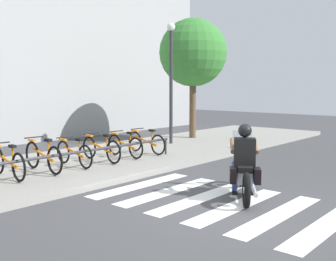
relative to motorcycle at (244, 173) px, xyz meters
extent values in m
plane|color=#424244|center=(-0.91, -0.26, -0.46)|extent=(48.00, 48.00, 0.00)
cube|color=gray|center=(-0.91, 4.78, -0.38)|extent=(24.00, 4.40, 0.15)
cube|color=white|center=(-0.69, -1.86, -0.45)|extent=(2.80, 0.40, 0.01)
cube|color=white|center=(-0.69, -1.06, -0.45)|extent=(2.80, 0.40, 0.01)
cube|color=white|center=(-0.69, -0.26, -0.45)|extent=(2.80, 0.40, 0.01)
cube|color=white|center=(-0.69, 0.54, -0.45)|extent=(2.80, 0.40, 0.01)
cube|color=white|center=(-0.69, 1.34, -0.45)|extent=(2.80, 0.40, 0.01)
cube|color=white|center=(-0.69, 2.14, -0.45)|extent=(2.80, 0.40, 0.01)
torus|color=black|center=(0.65, 0.44, -0.14)|extent=(0.59, 0.45, 0.63)
cylinder|color=silver|center=(0.65, 0.44, -0.14)|extent=(0.15, 0.15, 0.11)
torus|color=black|center=(-0.67, -0.44, -0.14)|extent=(0.59, 0.45, 0.63)
cylinder|color=silver|center=(-0.67, -0.44, -0.14)|extent=(0.15, 0.15, 0.11)
cube|color=silver|center=(-0.01, 0.00, 0.00)|extent=(0.88, 0.72, 0.28)
ellipsoid|color=black|center=(0.17, 0.12, 0.22)|extent=(0.59, 0.52, 0.22)
cube|color=black|center=(-0.19, -0.12, 0.15)|extent=(0.62, 0.54, 0.10)
cube|color=black|center=(-0.46, -0.04, 0.04)|extent=(0.33, 0.28, 0.28)
cube|color=black|center=(-0.21, -0.40, 0.04)|extent=(0.33, 0.28, 0.28)
cylinder|color=silver|center=(0.52, 0.35, 0.43)|extent=(0.37, 0.53, 0.03)
sphere|color=white|center=(0.69, 0.47, 0.23)|extent=(0.18, 0.18, 0.18)
cube|color=silver|center=(0.54, 0.37, 0.61)|extent=(0.26, 0.35, 0.32)
cylinder|color=silver|center=(-0.13, -0.30, -0.27)|extent=(0.70, 0.50, 0.08)
cube|color=black|center=(-0.13, -0.09, 0.45)|extent=(0.44, 0.48, 0.52)
sphere|color=black|center=(-0.11, -0.07, 0.85)|extent=(0.26, 0.26, 0.26)
cylinder|color=brown|center=(-0.07, 0.22, 0.53)|extent=(0.48, 0.36, 0.26)
cylinder|color=brown|center=(0.18, -0.14, 0.53)|extent=(0.48, 0.36, 0.26)
cylinder|color=navy|center=(-0.10, 0.13, 0.09)|extent=(0.44, 0.36, 0.24)
cylinder|color=navy|center=(0.00, 0.20, -0.23)|extent=(0.11, 0.11, 0.47)
cube|color=black|center=(0.03, 0.22, -0.42)|extent=(0.26, 0.22, 0.08)
cylinder|color=navy|center=(0.08, -0.14, 0.09)|extent=(0.44, 0.36, 0.24)
cylinder|color=navy|center=(0.18, -0.07, -0.23)|extent=(0.11, 0.11, 0.47)
cube|color=black|center=(0.21, -0.05, -0.42)|extent=(0.26, 0.22, 0.08)
torus|color=black|center=(-2.58, 3.84, 0.01)|extent=(0.10, 0.62, 0.62)
cylinder|color=orange|center=(-2.54, 4.36, 0.07)|extent=(0.14, 0.95, 0.26)
cylinder|color=orange|center=(-2.56, 4.10, 0.23)|extent=(0.04, 0.04, 0.38)
cube|color=black|center=(-2.56, 4.10, 0.42)|extent=(0.12, 0.21, 0.06)
torus|color=black|center=(-1.62, 4.90, 0.03)|extent=(0.11, 0.66, 0.66)
torus|color=black|center=(-1.71, 3.83, 0.03)|extent=(0.11, 0.66, 0.66)
cylinder|color=orange|center=(-1.67, 4.36, 0.10)|extent=(0.14, 0.96, 0.26)
cylinder|color=orange|center=(-1.69, 4.10, 0.26)|extent=(0.04, 0.04, 0.40)
cube|color=black|center=(-1.69, 4.10, 0.47)|extent=(0.12, 0.21, 0.06)
cylinder|color=black|center=(-1.63, 4.79, 0.47)|extent=(0.48, 0.07, 0.03)
cube|color=orange|center=(-1.62, 4.90, 0.39)|extent=(0.10, 0.29, 0.04)
torus|color=black|center=(-0.75, 4.87, -0.01)|extent=(0.10, 0.59, 0.59)
torus|color=black|center=(-0.84, 3.85, -0.01)|extent=(0.10, 0.59, 0.59)
cylinder|color=orange|center=(-0.79, 4.36, 0.05)|extent=(0.14, 0.91, 0.25)
cylinder|color=orange|center=(-0.81, 4.11, 0.21)|extent=(0.04, 0.04, 0.36)
cube|color=black|center=(-0.81, 4.11, 0.39)|extent=(0.12, 0.21, 0.06)
cylinder|color=black|center=(-0.76, 4.77, 0.39)|extent=(0.48, 0.07, 0.03)
cube|color=orange|center=(-0.75, 4.87, 0.32)|extent=(0.10, 0.29, 0.04)
torus|color=black|center=(0.13, 4.91, 0.00)|extent=(0.10, 0.61, 0.61)
torus|color=black|center=(0.03, 3.82, 0.00)|extent=(0.10, 0.61, 0.61)
cylinder|color=orange|center=(0.08, 4.36, 0.07)|extent=(0.14, 0.98, 0.26)
cylinder|color=orange|center=(0.06, 4.09, 0.22)|extent=(0.04, 0.04, 0.37)
cube|color=black|center=(0.06, 4.09, 0.41)|extent=(0.12, 0.21, 0.06)
cylinder|color=black|center=(0.12, 4.80, 0.41)|extent=(0.48, 0.07, 0.03)
cube|color=orange|center=(0.13, 4.91, 0.34)|extent=(0.10, 0.29, 0.04)
torus|color=black|center=(0.99, 4.84, 0.00)|extent=(0.10, 0.60, 0.60)
torus|color=black|center=(0.91, 3.89, 0.00)|extent=(0.10, 0.60, 0.60)
cylinder|color=orange|center=(0.95, 4.36, 0.06)|extent=(0.13, 0.85, 0.24)
cylinder|color=orange|center=(0.93, 4.13, 0.21)|extent=(0.04, 0.04, 0.37)
cube|color=black|center=(0.93, 4.13, 0.40)|extent=(0.12, 0.21, 0.06)
cylinder|color=black|center=(0.99, 4.74, 0.40)|extent=(0.48, 0.07, 0.03)
cube|color=orange|center=(0.99, 4.84, 0.32)|extent=(0.10, 0.29, 0.04)
torus|color=black|center=(1.87, 4.87, 0.00)|extent=(0.10, 0.60, 0.60)
torus|color=black|center=(1.78, 3.85, 0.00)|extent=(0.10, 0.60, 0.60)
cylinder|color=orange|center=(1.83, 4.36, 0.06)|extent=(0.14, 0.91, 0.25)
cylinder|color=orange|center=(1.80, 4.11, 0.21)|extent=(0.04, 0.04, 0.37)
cube|color=black|center=(1.80, 4.11, 0.40)|extent=(0.12, 0.21, 0.06)
cylinder|color=black|center=(1.86, 4.77, 0.40)|extent=(0.48, 0.07, 0.03)
cube|color=orange|center=(1.87, 4.87, 0.32)|extent=(0.10, 0.29, 0.04)
cylinder|color=#333338|center=(-1.23, 3.81, 0.14)|extent=(6.71, 0.07, 0.07)
cylinder|color=#333338|center=(2.08, 3.81, -0.08)|extent=(0.06, 0.06, 0.45)
cylinder|color=#2D2D33|center=(3.93, 5.18, 1.55)|extent=(0.12, 0.12, 4.02)
sphere|color=white|center=(3.93, 5.18, 3.68)|extent=(0.28, 0.28, 0.28)
cylinder|color=brown|center=(5.71, 5.58, 0.80)|extent=(0.25, 0.25, 2.51)
sphere|color=#387F33|center=(5.71, 5.58, 2.95)|extent=(2.58, 2.58, 2.58)
camera|label=1|loc=(-6.95, -4.00, 1.70)|focal=43.91mm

